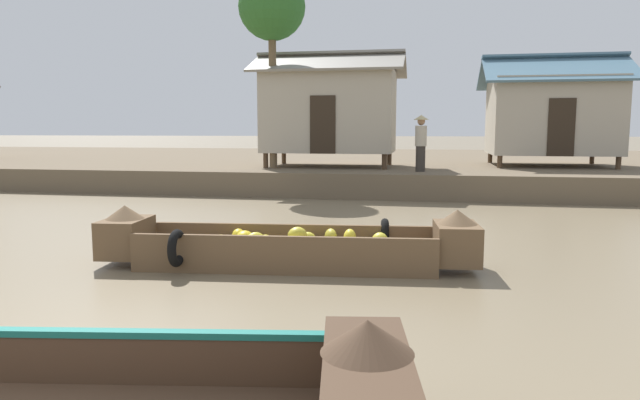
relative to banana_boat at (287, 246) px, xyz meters
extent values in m
plane|color=#7A6B51|center=(-1.26, 4.01, -0.31)|extent=(300.00, 300.00, 0.00)
cube|color=brown|center=(-1.26, 17.91, 0.06)|extent=(160.00, 20.00, 0.74)
cube|color=brown|center=(0.00, 0.00, -0.25)|extent=(4.32, 1.45, 0.12)
cube|color=brown|center=(-0.04, 0.49, 0.02)|extent=(4.23, 0.47, 0.42)
cube|color=brown|center=(0.05, -0.49, 0.02)|extent=(4.23, 0.47, 0.42)
cube|color=brown|center=(2.40, 0.22, 0.09)|extent=(0.67, 0.95, 0.55)
cone|color=brown|center=(2.40, 0.22, 0.46)|extent=(0.61, 0.61, 0.20)
cube|color=brown|center=(-2.40, -0.22, 0.09)|extent=(0.67, 0.95, 0.55)
cone|color=brown|center=(-2.40, -0.22, 0.46)|extent=(0.61, 0.61, 0.20)
cube|color=brown|center=(-0.90, -0.08, 0.04)|extent=(0.29, 0.97, 0.05)
torus|color=black|center=(1.36, 0.74, 0.07)|extent=(0.17, 0.53, 0.52)
torus|color=black|center=(-1.36, -0.74, 0.07)|extent=(0.17, 0.53, 0.52)
ellipsoid|color=yellow|center=(0.00, -0.22, 0.08)|extent=(0.32, 0.21, 0.20)
ellipsoid|color=gold|center=(0.59, 0.35, 0.08)|extent=(0.26, 0.33, 0.26)
ellipsoid|color=yellow|center=(-0.29, -0.07, 0.07)|extent=(0.28, 0.33, 0.19)
ellipsoid|color=yellow|center=(-0.79, 0.18, 0.07)|extent=(0.24, 0.30, 0.24)
ellipsoid|color=yellow|center=(1.31, 0.42, 0.03)|extent=(0.34, 0.34, 0.27)
ellipsoid|color=yellow|center=(-0.92, -0.22, 0.05)|extent=(0.39, 0.36, 0.24)
ellipsoid|color=yellow|center=(-0.65, 0.04, 0.08)|extent=(0.30, 0.33, 0.24)
ellipsoid|color=yellow|center=(-0.25, -0.34, 0.09)|extent=(0.34, 0.39, 0.21)
ellipsoid|color=yellow|center=(0.19, -0.25, 0.04)|extent=(0.36, 0.35, 0.19)
ellipsoid|color=gold|center=(0.15, 0.06, 0.15)|extent=(0.39, 0.39, 0.25)
ellipsoid|color=yellow|center=(0.52, -0.27, 0.04)|extent=(0.31, 0.32, 0.21)
ellipsoid|color=yellow|center=(0.24, 0.31, 0.05)|extent=(0.28, 0.23, 0.21)
ellipsoid|color=yellow|center=(-0.44, -0.11, 0.09)|extent=(0.35, 0.33, 0.23)
ellipsoid|color=yellow|center=(0.90, 0.13, 0.12)|extent=(0.21, 0.28, 0.27)
cube|color=#473323|center=(1.65, -4.63, 0.09)|extent=(0.71, 1.36, 0.55)
cone|color=#473323|center=(1.65, -4.63, 0.46)|extent=(0.64, 0.64, 0.20)
cylinder|color=#4C3826|center=(-3.16, 9.90, 0.67)|extent=(0.16, 0.16, 0.48)
cylinder|color=#4C3826|center=(0.66, 9.90, 0.67)|extent=(0.16, 0.16, 0.48)
cylinder|color=#4C3826|center=(-3.16, 12.27, 0.67)|extent=(0.16, 0.16, 0.48)
cylinder|color=#4C3826|center=(0.66, 12.27, 0.67)|extent=(0.16, 0.16, 0.48)
cube|color=#B2A893|center=(-1.25, 11.09, 2.25)|extent=(4.23, 2.77, 2.69)
cube|color=#2D2319|center=(-1.25, 9.68, 1.81)|extent=(0.80, 0.04, 1.80)
cube|color=gray|center=(-1.25, 10.39, 3.83)|extent=(4.93, 1.88, 0.78)
cube|color=gray|center=(-1.25, 11.78, 3.83)|extent=(4.93, 1.88, 0.78)
cylinder|color=#4C3826|center=(4.28, 11.27, 0.63)|extent=(0.16, 0.16, 0.40)
cylinder|color=#4C3826|center=(7.83, 11.27, 0.63)|extent=(0.16, 0.16, 0.40)
cylinder|color=#4C3826|center=(4.28, 14.19, 0.63)|extent=(0.16, 0.16, 0.40)
cylinder|color=#4C3826|center=(7.83, 14.19, 0.63)|extent=(0.16, 0.16, 0.40)
cube|color=#B2A893|center=(6.05, 12.73, 2.09)|extent=(3.95, 3.33, 2.52)
cube|color=#2D2319|center=(6.05, 11.05, 1.73)|extent=(0.80, 0.04, 1.80)
cube|color=slate|center=(6.05, 11.90, 3.65)|extent=(4.65, 2.15, 1.07)
cube|color=slate|center=(6.05, 13.56, 3.65)|extent=(4.65, 2.15, 1.07)
cylinder|color=brown|center=(-2.90, 9.90, 2.75)|extent=(0.24, 0.24, 4.65)
sphere|color=#2D6628|center=(-2.90, 9.90, 5.48)|extent=(2.10, 2.10, 2.10)
cylinder|color=#332D28|center=(1.78, 9.23, 0.80)|extent=(0.28, 0.28, 0.75)
cylinder|color=#B7AD99|center=(1.78, 9.23, 1.48)|extent=(0.34, 0.34, 0.60)
sphere|color=#9E7556|center=(1.78, 9.23, 1.90)|extent=(0.22, 0.22, 0.22)
cone|color=tan|center=(1.78, 9.23, 2.02)|extent=(0.44, 0.44, 0.14)
camera|label=1|loc=(1.97, -7.85, 1.68)|focal=31.94mm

